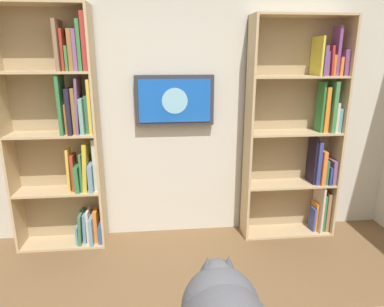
% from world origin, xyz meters
% --- Properties ---
extents(wall_back, '(4.52, 0.06, 2.70)m').
position_xyz_m(wall_back, '(0.00, -2.23, 1.35)').
color(wall_back, beige).
rests_on(wall_back, ground).
extents(bookshelf_left, '(0.92, 0.28, 2.12)m').
position_xyz_m(bookshelf_left, '(-1.23, -2.06, 1.05)').
color(bookshelf_left, tan).
rests_on(bookshelf_left, ground).
extents(bookshelf_right, '(0.81, 0.28, 2.19)m').
position_xyz_m(bookshelf_right, '(1.01, -2.06, 1.10)').
color(bookshelf_right, tan).
rests_on(bookshelf_right, ground).
extents(wall_mounted_tv, '(0.73, 0.07, 0.47)m').
position_xyz_m(wall_mounted_tv, '(0.02, -2.15, 1.37)').
color(wall_mounted_tv, '#333338').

